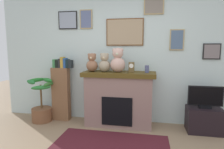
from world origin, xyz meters
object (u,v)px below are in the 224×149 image
(bookshelf, at_px, (61,90))
(television, at_px, (205,98))
(mantel_clock, at_px, (131,67))
(tv_stand, at_px, (204,120))
(teddy_bear_tan, at_px, (105,63))
(potted_plant, at_px, (42,107))
(fireplace, at_px, (119,98))
(teddy_bear_grey, at_px, (92,63))
(teddy_bear_cream, at_px, (118,61))
(candle_jar, at_px, (147,69))

(bookshelf, relative_size, television, 2.24)
(mantel_clock, bearing_deg, tv_stand, -1.32)
(teddy_bear_tan, bearing_deg, television, -1.01)
(television, bearing_deg, mantel_clock, 178.62)
(potted_plant, relative_size, television, 1.50)
(fireplace, xyz_separation_m, tv_stand, (1.54, -0.05, -0.31))
(teddy_bear_grey, distance_m, teddy_bear_cream, 0.50)
(candle_jar, xyz_separation_m, teddy_bear_tan, (-0.80, -0.00, 0.09))
(mantel_clock, bearing_deg, television, -1.38)
(candle_jar, bearing_deg, television, -1.83)
(candle_jar, relative_size, mantel_clock, 0.72)
(bookshelf, height_order, tv_stand, bookshelf)
(potted_plant, height_order, mantel_clock, mantel_clock)
(television, bearing_deg, teddy_bear_grey, 179.11)
(potted_plant, xyz_separation_m, candle_jar, (2.09, 0.10, 0.80))
(fireplace, bearing_deg, teddy_bear_tan, -176.27)
(fireplace, xyz_separation_m, teddy_bear_tan, (-0.28, -0.02, 0.68))
(candle_jar, bearing_deg, potted_plant, -177.25)
(television, relative_size, teddy_bear_cream, 1.29)
(tv_stand, relative_size, candle_jar, 4.28)
(mantel_clock, bearing_deg, bookshelf, 177.23)
(potted_plant, relative_size, mantel_clock, 4.62)
(bookshelf, xyz_separation_m, teddy_bear_grey, (0.69, -0.07, 0.57))
(candle_jar, height_order, mantel_clock, mantel_clock)
(tv_stand, bearing_deg, potted_plant, -178.73)
(teddy_bear_tan, bearing_deg, mantel_clock, -0.07)
(candle_jar, relative_size, teddy_bear_grey, 0.39)
(teddy_bear_grey, distance_m, teddy_bear_tan, 0.25)
(television, relative_size, teddy_bear_grey, 1.65)
(teddy_bear_tan, relative_size, teddy_bear_cream, 0.79)
(candle_jar, relative_size, teddy_bear_cream, 0.30)
(television, bearing_deg, fireplace, 178.13)
(candle_jar, distance_m, teddy_bear_tan, 0.80)
(mantel_clock, distance_m, teddy_bear_grey, 0.76)
(bookshelf, relative_size, potted_plant, 1.49)
(teddy_bear_cream, bearing_deg, mantel_clock, -0.11)
(candle_jar, bearing_deg, fireplace, 178.04)
(potted_plant, bearing_deg, bookshelf, 25.24)
(fireplace, distance_m, tv_stand, 1.57)
(potted_plant, bearing_deg, tv_stand, 1.27)
(potted_plant, relative_size, teddy_bear_cream, 1.94)
(candle_jar, bearing_deg, teddy_bear_cream, -179.94)
(potted_plant, height_order, candle_jar, candle_jar)
(television, height_order, teddy_bear_cream, teddy_bear_cream)
(teddy_bear_cream, bearing_deg, television, -1.17)
(television, xyz_separation_m, teddy_bear_cream, (-1.56, 0.03, 0.61))
(television, distance_m, teddy_bear_tan, 1.91)
(mantel_clock, xyz_separation_m, teddy_bear_tan, (-0.51, 0.00, 0.07))
(teddy_bear_tan, bearing_deg, bookshelf, 175.75)
(teddy_bear_cream, bearing_deg, teddy_bear_tan, 179.97)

